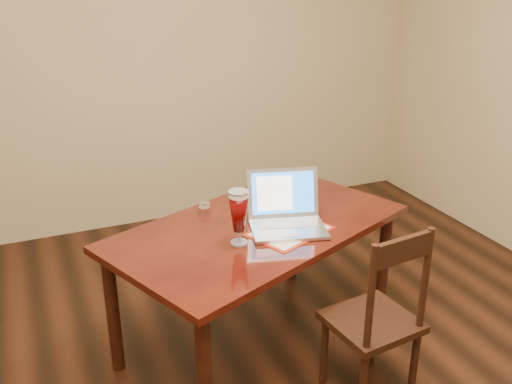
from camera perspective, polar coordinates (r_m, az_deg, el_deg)
name	(u,v)px	position (r m, az deg, el deg)	size (l,w,h in m)	color
room_shell	(301,15)	(1.84, 4.51, 17.23)	(4.51, 5.01, 2.71)	tan
dining_table	(258,238)	(2.88, 0.24, -4.63)	(1.68, 1.32, 0.95)	#4D140A
dining_chair	(377,320)	(2.69, 11.98, -12.37)	(0.41, 0.40, 0.88)	black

